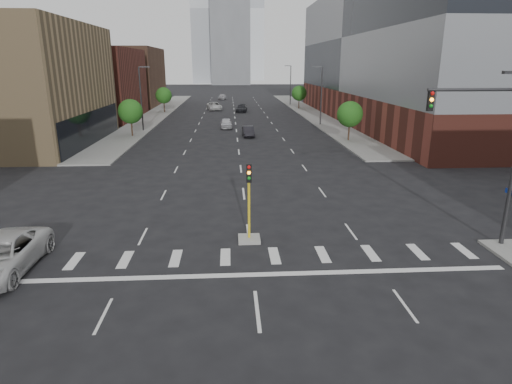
{
  "coord_description": "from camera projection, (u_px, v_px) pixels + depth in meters",
  "views": [
    {
      "loc": [
        -0.96,
        -12.87,
        9.38
      ],
      "look_at": [
        0.44,
        10.03,
        2.5
      ],
      "focal_mm": 30.0,
      "sensor_mm": 36.0,
      "label": 1
    }
  ],
  "objects": [
    {
      "name": "car_mid_right",
      "position": [
        248.0,
        131.0,
        57.52
      ],
      "size": [
        1.61,
        4.15,
        1.35
      ],
      "primitive_type": "imported",
      "rotation": [
        0.0,
        0.0,
        0.05
      ],
      "color": "black",
      "rests_on": "ground"
    },
    {
      "name": "ground",
      "position": [
        261.0,
        342.0,
        15.05
      ],
      "size": [
        400.0,
        400.0,
        0.0
      ],
      "primitive_type": "plane",
      "color": "black",
      "rests_on": "ground"
    },
    {
      "name": "car_distant",
      "position": [
        222.0,
        97.0,
        117.08
      ],
      "size": [
        2.26,
        4.81,
        1.59
      ],
      "primitive_type": "imported",
      "rotation": [
        0.0,
        0.0,
        -0.08
      ],
      "color": "#A8A7AC",
      "rests_on": "ground"
    },
    {
      "name": "car_near_left",
      "position": [
        226.0,
        123.0,
        64.88
      ],
      "size": [
        1.9,
        4.48,
        1.51
      ],
      "primitive_type": "imported",
      "rotation": [
        0.0,
        0.0,
        0.03
      ],
      "color": "silver",
      "rests_on": "ground"
    },
    {
      "name": "sidewalk_left_far",
      "position": [
        159.0,
        113.0,
        84.9
      ],
      "size": [
        5.0,
        92.0,
        0.15
      ],
      "primitive_type": "cube",
      "color": "gray",
      "rests_on": "ground"
    },
    {
      "name": "sidewalk_right_far",
      "position": [
        308.0,
        112.0,
        86.66
      ],
      "size": [
        5.0,
        92.0,
        0.15
      ],
      "primitive_type": "cube",
      "color": "gray",
      "rests_on": "ground"
    },
    {
      "name": "median_traffic_signal",
      "position": [
        249.0,
        224.0,
        23.35
      ],
      "size": [
        1.2,
        1.2,
        4.4
      ],
      "color": "#999993",
      "rests_on": "ground"
    },
    {
      "name": "building_left_far_b",
      "position": [
        115.0,
        77.0,
        99.53
      ],
      "size": [
        20.0,
        24.0,
        13.0
      ],
      "primitive_type": "cube",
      "color": "brown",
      "rests_on": "ground"
    },
    {
      "name": "streetlight_left",
      "position": [
        141.0,
        96.0,
        60.63
      ],
      "size": [
        1.6,
        0.22,
        9.07
      ],
      "color": "#2D2D30",
      "rests_on": "ground"
    },
    {
      "name": "building_left_mid",
      "position": [
        1.0,
        85.0,
        49.67
      ],
      "size": [
        20.0,
        24.0,
        14.0
      ],
      "primitive_type": "cube",
      "color": "#9F825A",
      "rests_on": "ground"
    },
    {
      "name": "parked_minivan",
      "position": [
        1.0,
        256.0,
        19.86
      ],
      "size": [
        2.85,
        6.08,
        1.68
      ],
      "primitive_type": "imported",
      "rotation": [
        0.0,
        0.0,
        -0.01
      ],
      "color": "#BDBDBD",
      "rests_on": "ground"
    },
    {
      "name": "tree_left_far",
      "position": [
        164.0,
        95.0,
        84.96
      ],
      "size": [
        3.2,
        3.2,
        4.85
      ],
      "color": "#382619",
      "rests_on": "ground"
    },
    {
      "name": "tree_left_near",
      "position": [
        130.0,
        111.0,
        56.28
      ],
      "size": [
        3.2,
        3.2,
        4.85
      ],
      "color": "#382619",
      "rests_on": "ground"
    },
    {
      "name": "streetlight_right_a",
      "position": [
        321.0,
        93.0,
        66.98
      ],
      "size": [
        1.6,
        0.22,
        9.07
      ],
      "color": "#2D2D30",
      "rests_on": "ground"
    },
    {
      "name": "streetlight_right_b",
      "position": [
        290.0,
        83.0,
        100.45
      ],
      "size": [
        1.6,
        0.22,
        9.07
      ],
      "color": "#2D2D30",
      "rests_on": "ground"
    },
    {
      "name": "building_left_far_a",
      "position": [
        77.0,
        84.0,
        74.82
      ],
      "size": [
        20.0,
        22.0,
        12.0
      ],
      "primitive_type": "cube",
      "color": "brown",
      "rests_on": "ground"
    },
    {
      "name": "car_deep_right",
      "position": [
        242.0,
        108.0,
        86.91
      ],
      "size": [
        2.63,
        5.23,
        1.46
      ],
      "primitive_type": "imported",
      "rotation": [
        0.0,
        0.0,
        -0.12
      ],
      "color": "black",
      "rests_on": "ground"
    },
    {
      "name": "car_far_left",
      "position": [
        214.0,
        106.0,
        90.59
      ],
      "size": [
        3.69,
        6.31,
        1.65
      ],
      "primitive_type": "imported",
      "rotation": [
        0.0,
        0.0,
        0.17
      ],
      "color": "silver",
      "rests_on": "ground"
    },
    {
      "name": "tree_right_near",
      "position": [
        350.0,
        114.0,
        53.14
      ],
      "size": [
        3.2,
        3.2,
        4.85
      ],
      "color": "#382619",
      "rests_on": "ground"
    },
    {
      "name": "tower_mid",
      "position": [
        230.0,
        36.0,
        199.95
      ],
      "size": [
        18.0,
        18.0,
        44.0
      ],
      "primitive_type": "cube",
      "color": "slate",
      "rests_on": "ground"
    },
    {
      "name": "tree_right_far",
      "position": [
        299.0,
        93.0,
        91.38
      ],
      "size": [
        3.2,
        3.2,
        4.85
      ],
      "color": "#382619",
      "rests_on": "ground"
    },
    {
      "name": "mast_arm_signal",
      "position": [
        502.0,
        142.0,
        21.34
      ],
      "size": [
        5.12,
        0.9,
        9.07
      ],
      "color": "#2D2D30",
      "rests_on": "ground"
    },
    {
      "name": "building_right_main",
      "position": [
        412.0,
        54.0,
        70.99
      ],
      "size": [
        24.0,
        70.0,
        22.0
      ],
      "color": "brown",
      "rests_on": "ground"
    },
    {
      "name": "tower_right",
      "position": [
        246.0,
        10.0,
        252.73
      ],
      "size": [
        20.0,
        20.0,
        80.0
      ],
      "primitive_type": "cube",
      "color": "#B2B7BC",
      "rests_on": "ground"
    },
    {
      "name": "tower_left",
      "position": [
        214.0,
        11.0,
        214.86
      ],
      "size": [
        22.0,
        22.0,
        70.0
      ],
      "primitive_type": "cube",
      "color": "#B2B7BC",
      "rests_on": "ground"
    }
  ]
}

